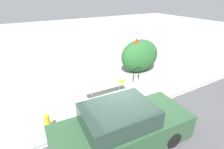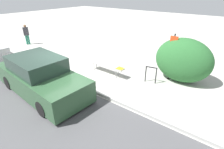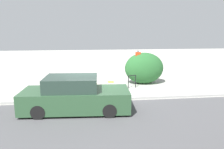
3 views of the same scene
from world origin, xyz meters
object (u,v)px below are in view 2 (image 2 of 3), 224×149
at_px(fire_hydrant, 52,60).
at_px(sign_post, 172,53).
at_px(bike_rack, 151,73).
at_px(bench, 106,65).
at_px(pedestrian, 26,34).
at_px(parked_car_near, 41,77).

bearing_deg(fire_hydrant, sign_post, 23.06).
height_order(bike_rack, sign_post, sign_post).
xyz_separation_m(bench, sign_post, (2.91, 1.44, 0.87)).
relative_size(bike_rack, sign_post, 0.36).
bearing_deg(pedestrian, sign_post, -39.14).
xyz_separation_m(bike_rack, parked_car_near, (-3.40, -3.66, 0.21)).
distance_m(bench, fire_hydrant, 3.34).
bearing_deg(pedestrian, fire_hydrant, -60.07).
height_order(bench, fire_hydrant, fire_hydrant).
relative_size(pedestrian, parked_car_near, 0.33).
xyz_separation_m(fire_hydrant, parked_car_near, (2.08, -1.98, 0.30)).
xyz_separation_m(bench, pedestrian, (-8.57, 0.39, 0.34)).
bearing_deg(bench, fire_hydrant, -158.52).
height_order(fire_hydrant, parked_car_near, parked_car_near).
bearing_deg(parked_car_near, fire_hydrant, 139.95).
bearing_deg(parked_car_near, pedestrian, 158.50).
xyz_separation_m(fire_hydrant, pedestrian, (-5.43, 1.53, 0.45)).
relative_size(sign_post, parked_car_near, 0.47).
height_order(sign_post, pedestrian, sign_post).
height_order(pedestrian, parked_car_near, parked_car_near).
relative_size(fire_hydrant, parked_car_near, 0.16).
xyz_separation_m(sign_post, parked_car_near, (-3.97, -4.55, -0.68)).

